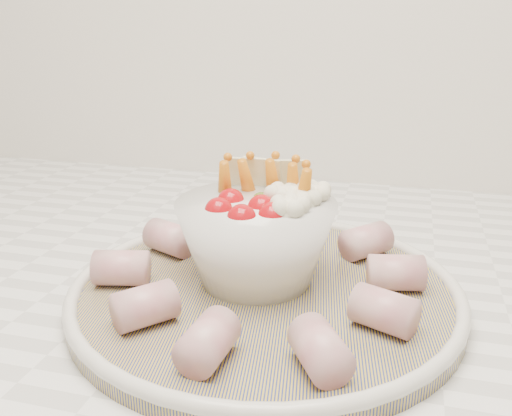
# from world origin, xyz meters

# --- Properties ---
(serving_platter) EXTENTS (0.38, 0.38, 0.02)m
(serving_platter) POSITION_xyz_m (0.08, 1.36, 0.93)
(serving_platter) COLOR navy
(serving_platter) RESTS_ON kitchen_counter
(veggie_bowl) EXTENTS (0.14, 0.14, 0.11)m
(veggie_bowl) POSITION_xyz_m (0.07, 1.38, 0.98)
(veggie_bowl) COLOR white
(veggie_bowl) RESTS_ON serving_platter
(cured_meat_rolls) EXTENTS (0.28, 0.29, 0.03)m
(cured_meat_rolls) POSITION_xyz_m (0.08, 1.36, 0.95)
(cured_meat_rolls) COLOR #B25160
(cured_meat_rolls) RESTS_ON serving_platter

